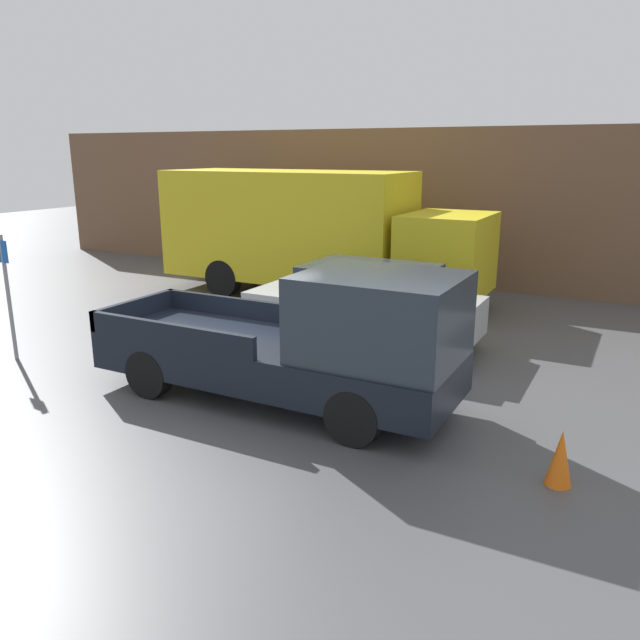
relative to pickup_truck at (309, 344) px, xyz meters
The scene contains 8 objects.
ground_plane 1.90m from the pickup_truck, behind, with size 60.00×60.00×0.00m, color #4C4C4F.
building_wall 9.77m from the pickup_truck, 99.61° to the left, with size 28.00×0.15×4.38m.
pickup_truck is the anchor object (origin of this frame).
car 3.28m from the pickup_truck, 99.37° to the left, with size 4.46×2.01×1.62m.
delivery_truck 7.53m from the pickup_truck, 118.73° to the left, with size 8.57×2.56×3.25m.
parking_sign 5.96m from the pickup_truck, behind, with size 0.30×0.07×2.32m.
newspaper_box 10.17m from the pickup_truck, 114.63° to the left, with size 0.45×0.40×1.14m.
traffic_cone 3.79m from the pickup_truck, 10.37° to the right, with size 0.30×0.30×0.68m.
Camera 1 is at (5.89, -7.67, 3.75)m, focal length 35.00 mm.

